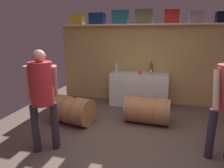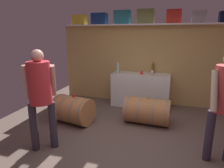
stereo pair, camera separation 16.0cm
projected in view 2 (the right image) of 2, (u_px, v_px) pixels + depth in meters
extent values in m
cube|color=brown|center=(131.00, 132.00, 3.86)|extent=(5.92, 8.24, 0.02)
cube|color=tan|center=(145.00, 65.00, 5.35)|extent=(4.72, 0.10, 2.09)
cube|color=white|center=(146.00, 25.00, 4.95)|extent=(4.34, 0.40, 0.03)
cube|color=gold|center=(79.00, 20.00, 5.43)|extent=(0.40, 0.22, 0.27)
cube|color=navy|center=(100.00, 19.00, 5.26)|extent=(0.40, 0.29, 0.29)
cube|color=teal|center=(122.00, 17.00, 5.08)|extent=(0.42, 0.23, 0.35)
cube|color=olive|center=(146.00, 17.00, 4.90)|extent=(0.43, 0.27, 0.35)
cube|color=red|center=(174.00, 16.00, 4.72)|extent=(0.35, 0.24, 0.33)
cube|color=gray|center=(199.00, 17.00, 4.57)|extent=(0.33, 0.24, 0.28)
cube|color=white|center=(140.00, 90.00, 5.21)|extent=(1.49, 0.55, 0.87)
cylinder|color=brown|center=(153.00, 69.00, 5.18)|extent=(0.07, 0.07, 0.22)
sphere|color=brown|center=(153.00, 64.00, 5.15)|extent=(0.06, 0.06, 0.06)
cylinder|color=brown|center=(153.00, 63.00, 5.14)|extent=(0.02, 0.02, 0.07)
cylinder|color=#ADC1B7|center=(118.00, 69.00, 5.13)|extent=(0.08, 0.08, 0.22)
sphere|color=#ADC1B7|center=(118.00, 64.00, 5.10)|extent=(0.08, 0.08, 0.08)
cylinder|color=#ADC1B7|center=(118.00, 63.00, 5.08)|extent=(0.03, 0.03, 0.07)
cylinder|color=white|center=(152.00, 75.00, 4.89)|extent=(0.07, 0.07, 0.00)
cylinder|color=white|center=(152.00, 74.00, 4.89)|extent=(0.01, 0.01, 0.06)
sphere|color=white|center=(152.00, 72.00, 4.87)|extent=(0.07, 0.07, 0.07)
sphere|color=maroon|center=(152.00, 72.00, 4.87)|extent=(0.04, 0.04, 0.04)
cone|color=red|center=(142.00, 72.00, 5.03)|extent=(0.11, 0.11, 0.11)
cylinder|color=#B27644|center=(73.00, 110.00, 4.21)|extent=(0.90, 0.72, 0.58)
cylinder|color=slate|center=(61.00, 107.00, 4.36)|extent=(0.14, 0.58, 0.59)
cylinder|color=slate|center=(69.00, 109.00, 4.27)|extent=(0.14, 0.58, 0.59)
cylinder|color=slate|center=(78.00, 111.00, 4.15)|extent=(0.14, 0.58, 0.59)
cylinder|color=slate|center=(86.00, 113.00, 4.05)|extent=(0.14, 0.58, 0.59)
cylinder|color=brown|center=(73.00, 97.00, 4.13)|extent=(0.04, 0.04, 0.01)
cylinder|color=#B07343|center=(147.00, 111.00, 4.17)|extent=(0.96, 0.60, 0.56)
cylinder|color=slate|center=(129.00, 109.00, 4.30)|extent=(0.05, 0.57, 0.57)
cylinder|color=slate|center=(140.00, 110.00, 4.22)|extent=(0.05, 0.57, 0.57)
cylinder|color=slate|center=(154.00, 112.00, 4.12)|extent=(0.05, 0.57, 0.57)
cylinder|color=slate|center=(166.00, 113.00, 4.04)|extent=(0.05, 0.57, 0.57)
cylinder|color=brown|center=(148.00, 98.00, 4.10)|extent=(0.04, 0.04, 0.01)
cylinder|color=red|center=(74.00, 96.00, 4.12)|extent=(0.06, 0.06, 0.05)
cylinder|color=#322939|center=(209.00, 136.00, 2.92)|extent=(0.12, 0.12, 0.80)
cylinder|color=#C5AB8D|center=(214.00, 91.00, 2.65)|extent=(0.11, 0.22, 0.56)
cylinder|color=#302934|center=(53.00, 125.00, 3.26)|extent=(0.12, 0.12, 0.81)
cylinder|color=#302934|center=(34.00, 127.00, 3.18)|extent=(0.12, 0.12, 0.81)
cylinder|color=#BA2A30|center=(40.00, 83.00, 3.04)|extent=(0.35, 0.35, 0.67)
sphere|color=tan|center=(37.00, 56.00, 2.93)|extent=(0.19, 0.19, 0.19)
cylinder|color=tan|center=(53.00, 81.00, 3.19)|extent=(0.22, 0.27, 0.56)
cylinder|color=tan|center=(26.00, 82.00, 3.08)|extent=(0.17, 0.20, 0.57)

